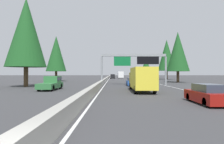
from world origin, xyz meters
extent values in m
plane|color=#38383A|center=(60.00, 0.00, 0.00)|extent=(320.00, 320.00, 0.00)
cube|color=#9E9B93|center=(80.00, 0.30, 0.45)|extent=(180.00, 0.56, 0.90)
cube|color=silver|center=(70.00, -11.52, 0.01)|extent=(160.00, 0.16, 0.01)
cube|color=silver|center=(70.00, -0.25, 0.01)|extent=(160.00, 0.16, 0.01)
cylinder|color=gray|center=(33.58, 0.30, 2.75)|extent=(0.36, 0.36, 5.49)
cylinder|color=gray|center=(33.58, -12.02, 2.75)|extent=(0.36, 0.36, 5.49)
cube|color=gray|center=(33.58, -5.86, 5.74)|extent=(0.50, 12.32, 0.50)
cube|color=#0C602D|center=(33.43, -3.64, 4.64)|extent=(0.12, 3.20, 1.90)
cube|color=black|center=(33.43, -8.57, 4.74)|extent=(0.16, 4.20, 1.50)
cube|color=maroon|center=(11.04, -8.87, 0.53)|extent=(4.40, 1.80, 0.76)
cube|color=#2D3847|center=(10.82, -8.87, 1.19)|extent=(2.46, 1.51, 0.56)
cylinder|color=black|center=(12.45, -8.08, 0.32)|extent=(0.64, 0.22, 0.64)
cylinder|color=black|center=(12.45, -9.66, 0.32)|extent=(0.64, 0.22, 0.64)
cylinder|color=black|center=(9.64, -8.08, 0.32)|extent=(0.64, 0.22, 0.64)
cube|color=gold|center=(19.59, -5.41, 1.70)|extent=(6.12, 2.40, 2.50)
cube|color=#AD931E|center=(23.84, -5.41, 1.40)|extent=(2.38, 2.30, 1.90)
cylinder|color=black|center=(23.67, -4.35, 0.45)|extent=(0.90, 0.28, 0.90)
cylinder|color=black|center=(23.67, -6.47, 0.45)|extent=(0.90, 0.28, 0.90)
cylinder|color=black|center=(17.89, -4.35, 0.45)|extent=(0.90, 0.28, 0.90)
cylinder|color=black|center=(17.89, -6.47, 0.45)|extent=(0.90, 0.28, 0.90)
cube|color=black|center=(78.27, -1.68, 0.61)|extent=(5.60, 2.00, 0.70)
cube|color=black|center=(79.28, -1.68, 1.41)|extent=(2.24, 1.84, 0.90)
cube|color=#2D3847|center=(79.28, -1.68, 1.50)|extent=(2.02, 1.92, 0.41)
cylinder|color=black|center=(80.12, -0.82, 0.40)|extent=(0.80, 0.28, 0.80)
cylinder|color=black|center=(80.12, -2.54, 0.40)|extent=(0.80, 0.28, 0.80)
cylinder|color=black|center=(76.42, -0.82, 0.40)|extent=(0.80, 0.28, 0.80)
cylinder|color=black|center=(76.42, -2.54, 0.40)|extent=(0.80, 0.28, 0.80)
cube|color=white|center=(88.90, -5.45, 1.65)|extent=(11.50, 2.50, 2.90)
cube|color=#2D3847|center=(88.90, -5.45, 2.01)|extent=(11.04, 2.55, 0.84)
cylinder|color=black|center=(92.92, -4.35, 0.50)|extent=(1.00, 0.30, 1.00)
cylinder|color=black|center=(92.92, -6.55, 0.50)|extent=(1.00, 0.30, 1.00)
cylinder|color=black|center=(84.87, -4.35, 0.50)|extent=(1.00, 0.30, 1.00)
cylinder|color=black|center=(84.87, -6.55, 0.50)|extent=(1.00, 0.30, 1.00)
cube|color=#1E4793|center=(31.45, -5.25, 0.53)|extent=(4.40, 1.80, 0.76)
cube|color=#2D3847|center=(31.23, -5.25, 1.19)|extent=(2.46, 1.51, 0.56)
cylinder|color=black|center=(32.85, -4.46, 0.32)|extent=(0.64, 0.22, 0.64)
cylinder|color=black|center=(32.85, -6.04, 0.32)|extent=(0.64, 0.22, 0.64)
cylinder|color=black|center=(30.04, -4.46, 0.32)|extent=(0.64, 0.22, 0.64)
cylinder|color=black|center=(30.04, -6.04, 0.32)|extent=(0.64, 0.22, 0.64)
cube|color=#2D6B38|center=(22.64, 6.60, 0.61)|extent=(5.60, 2.00, 0.70)
cube|color=#2D6B38|center=(23.65, 6.60, 1.41)|extent=(2.24, 1.84, 0.90)
cube|color=#2D3847|center=(23.65, 6.60, 1.50)|extent=(2.02, 1.92, 0.41)
cylinder|color=black|center=(24.49, 7.46, 0.40)|extent=(0.80, 0.28, 0.80)
cylinder|color=black|center=(24.49, 5.74, 0.40)|extent=(0.80, 0.28, 0.80)
cylinder|color=black|center=(20.79, 7.46, 0.40)|extent=(0.80, 0.28, 0.80)
cylinder|color=black|center=(20.79, 5.74, 0.40)|extent=(0.80, 0.28, 0.80)
cylinder|color=#4C3823|center=(44.12, -17.93, 1.38)|extent=(0.66, 0.66, 2.76)
cone|color=#194C1E|center=(44.12, -17.93, 7.65)|extent=(5.52, 5.52, 9.79)
cylinder|color=#4C3823|center=(67.15, -21.61, 1.62)|extent=(0.71, 0.71, 3.23)
cone|color=#194C1E|center=(67.15, -21.61, 8.96)|extent=(6.46, 6.46, 11.46)
cylinder|color=#4C3823|center=(93.29, -18.54, 1.22)|extent=(0.63, 0.63, 2.45)
cone|color=#194C1E|center=(93.29, -18.54, 6.78)|extent=(4.89, 4.89, 8.67)
cylinder|color=#4C3823|center=(28.94, 12.85, 1.66)|extent=(0.72, 0.72, 3.32)
cone|color=#194C1E|center=(28.94, 12.85, 9.21)|extent=(6.65, 6.65, 11.78)
cylinder|color=#4C3823|center=(50.78, 14.30, 1.42)|extent=(0.67, 0.67, 2.83)
cone|color=#194C1E|center=(50.78, 14.30, 7.86)|extent=(5.67, 5.67, 10.05)
camera|label=1|loc=(-3.13, -1.90, 2.25)|focal=30.58mm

